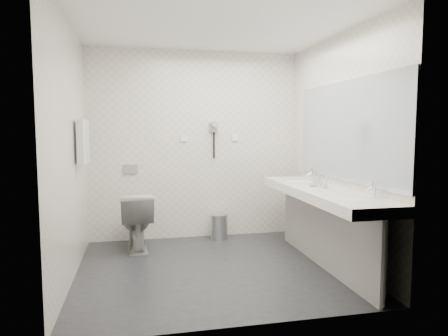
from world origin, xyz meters
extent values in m
plane|color=#25262A|center=(0.00, 0.00, 0.00)|extent=(2.80, 2.80, 0.00)
plane|color=white|center=(0.00, 0.00, 2.50)|extent=(2.80, 2.80, 0.00)
plane|color=silver|center=(0.00, 1.30, 1.25)|extent=(2.80, 0.00, 2.80)
plane|color=silver|center=(0.00, -1.30, 1.25)|extent=(2.80, 0.00, 2.80)
plane|color=silver|center=(-1.40, 0.00, 1.25)|extent=(0.00, 2.60, 2.60)
plane|color=silver|center=(1.40, 0.00, 1.25)|extent=(0.00, 2.60, 2.60)
cube|color=white|center=(1.12, -0.20, 0.80)|extent=(0.55, 2.20, 0.10)
cube|color=gray|center=(1.15, -0.20, 0.38)|extent=(0.03, 2.15, 0.75)
cylinder|color=silver|center=(1.18, -1.24, 0.38)|extent=(0.06, 0.06, 0.75)
cylinder|color=silver|center=(1.18, 0.84, 0.38)|extent=(0.06, 0.06, 0.75)
cube|color=#B2BCC6|center=(1.39, -0.20, 1.45)|extent=(0.02, 2.20, 1.05)
ellipsoid|color=white|center=(1.12, -0.85, 0.83)|extent=(0.40, 0.31, 0.05)
ellipsoid|color=white|center=(1.12, 0.45, 0.83)|extent=(0.40, 0.31, 0.05)
cylinder|color=silver|center=(1.32, -0.85, 0.92)|extent=(0.04, 0.04, 0.15)
cylinder|color=silver|center=(1.32, 0.45, 0.92)|extent=(0.04, 0.04, 0.15)
imported|color=beige|center=(1.10, -0.05, 0.91)|extent=(0.06, 0.06, 0.11)
imported|color=beige|center=(1.07, -0.07, 0.89)|extent=(0.09, 0.09, 0.09)
imported|color=beige|center=(1.15, -0.22, 0.92)|extent=(0.06, 0.06, 0.14)
cylinder|color=silver|center=(1.22, 0.01, 0.91)|extent=(0.07, 0.07, 0.11)
cylinder|color=silver|center=(1.24, 0.15, 0.91)|extent=(0.07, 0.07, 0.11)
imported|color=white|center=(-0.79, 0.86, 0.35)|extent=(0.44, 0.72, 0.70)
cube|color=#B2B5BA|center=(-0.85, 1.29, 0.95)|extent=(0.18, 0.02, 0.12)
cylinder|color=#B2B5BA|center=(0.29, 1.11, 0.16)|extent=(0.28, 0.28, 0.32)
cylinder|color=#B2B5BA|center=(0.29, 1.11, 0.33)|extent=(0.23, 0.23, 0.02)
cylinder|color=silver|center=(-1.35, 0.55, 1.55)|extent=(0.02, 0.62, 0.02)
cube|color=silver|center=(-1.34, 0.41, 1.33)|extent=(0.07, 0.24, 0.48)
cube|color=silver|center=(-1.34, 0.69, 1.33)|extent=(0.07, 0.24, 0.48)
cube|color=#9C9DA2|center=(0.25, 1.27, 1.50)|extent=(0.10, 0.04, 0.14)
cylinder|color=#9C9DA2|center=(0.25, 1.20, 1.53)|extent=(0.08, 0.14, 0.08)
cylinder|color=black|center=(0.25, 1.26, 1.25)|extent=(0.02, 0.02, 0.35)
cube|color=white|center=(-0.15, 1.29, 1.35)|extent=(0.09, 0.02, 0.09)
cube|color=white|center=(0.55, 1.29, 1.35)|extent=(0.09, 0.02, 0.09)
camera|label=1|loc=(-0.77, -4.11, 1.47)|focal=32.51mm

